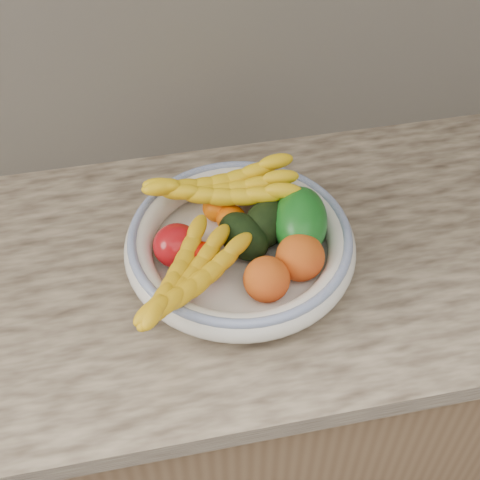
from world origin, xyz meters
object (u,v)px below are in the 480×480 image
object	(u,v)px
fruit_bowl	(240,245)
green_mango	(300,222)
banana_bunch_front	(187,281)
banana_bunch_back	(221,192)

from	to	relation	value
fruit_bowl	green_mango	world-z (taller)	green_mango
fruit_bowl	green_mango	distance (m)	0.11
green_mango	banana_bunch_front	world-z (taller)	green_mango
banana_bunch_back	banana_bunch_front	distance (m)	0.20
fruit_bowl	banana_bunch_back	bearing A→B (deg)	98.67
banana_bunch_front	green_mango	bearing A→B (deg)	-25.16
fruit_bowl	banana_bunch_front	xyz separation A→B (m)	(-0.10, -0.09, 0.03)
green_mango	banana_bunch_back	size ratio (longest dim) A/B	0.49
green_mango	banana_bunch_back	bearing A→B (deg)	156.47
banana_bunch_back	green_mango	bearing A→B (deg)	-32.01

